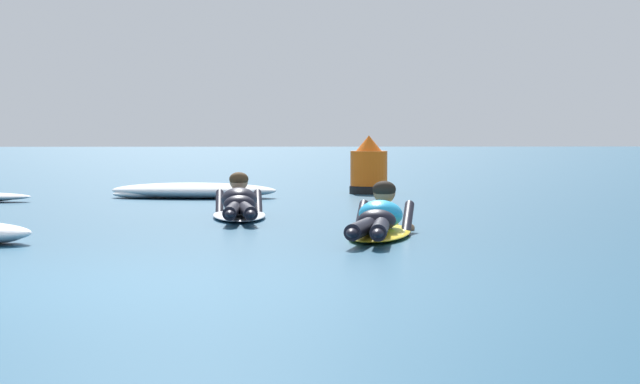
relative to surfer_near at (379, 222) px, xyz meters
name	(u,v)px	position (x,y,z in m)	size (l,w,h in m)	color
ground_plane	(189,199)	(-2.14, 6.47, -0.14)	(120.00, 120.00, 0.00)	navy
surfer_near	(379,222)	(0.00, 0.00, 0.00)	(0.88, 2.41, 0.55)	yellow
surfer_far	(239,206)	(-1.32, 2.50, 0.00)	(0.65, 2.62, 0.54)	silver
whitewater_front	(194,191)	(-2.08, 6.69, -0.04)	(2.52, 1.40, 0.22)	white
channel_marker_buoy	(369,171)	(0.53, 7.83, 0.21)	(0.60, 0.60, 0.90)	#EA5B0F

